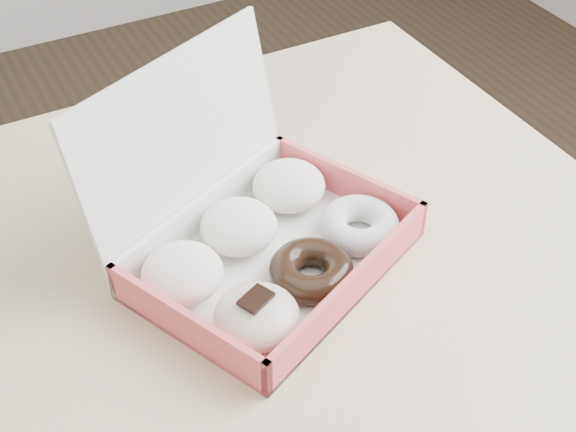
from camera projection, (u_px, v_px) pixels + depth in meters
name	position (u px, v px, depth m)	size (l,w,h in m)	color
table	(109.00, 389.00, 0.81)	(1.20, 0.80, 0.75)	tan
donut_box	(260.00, 238.00, 0.82)	(0.35, 0.33, 0.20)	white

